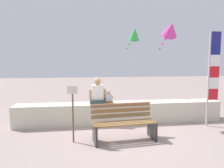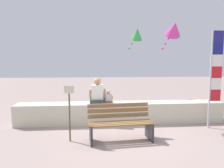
# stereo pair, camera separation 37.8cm
# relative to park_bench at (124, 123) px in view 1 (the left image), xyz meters

# --- Properties ---
(ground_plane) EXTENTS (40.00, 40.00, 0.00)m
(ground_plane) POSITION_rel_park_bench_xyz_m (0.20, 0.36, -0.41)
(ground_plane) COLOR gray
(seawall_ledge) EXTENTS (6.52, 0.63, 0.65)m
(seawall_ledge) POSITION_rel_park_bench_xyz_m (0.20, 1.45, -0.09)
(seawall_ledge) COLOR beige
(seawall_ledge) RESTS_ON ground
(park_bench) EXTENTS (1.63, 0.75, 0.88)m
(park_bench) POSITION_rel_park_bench_xyz_m (0.00, 0.00, 0.00)
(park_bench) COLOR olive
(park_bench) RESTS_ON ground
(person_adult) EXTENTS (0.53, 0.39, 0.80)m
(person_adult) POSITION_rel_park_bench_xyz_m (-0.54, 1.44, 0.54)
(person_adult) COLOR #324043
(person_adult) RESTS_ON seawall_ledge
(person_child) EXTENTS (0.27, 0.20, 0.42)m
(person_child) POSITION_rel_park_bench_xyz_m (-0.20, 1.44, 0.39)
(person_child) COLOR brown
(person_child) RESTS_ON seawall_ledge
(flag_banner) EXTENTS (0.36, 0.05, 2.82)m
(flag_banner) POSITION_rel_park_bench_xyz_m (2.82, 0.72, 1.23)
(flag_banner) COLOR #B7B7BC
(flag_banner) RESTS_ON ground
(kite_magenta) EXTENTS (0.75, 0.81, 1.14)m
(kite_magenta) POSITION_rel_park_bench_xyz_m (2.28, 2.53, 2.72)
(kite_magenta) COLOR #DB3D9E
(kite_green) EXTENTS (0.56, 0.58, 0.87)m
(kite_green) POSITION_rel_park_bench_xyz_m (0.98, 2.89, 2.57)
(kite_green) COLOR green
(sign_post) EXTENTS (0.24, 0.05, 1.37)m
(sign_post) POSITION_rel_park_bench_xyz_m (-1.23, 0.01, 0.39)
(sign_post) COLOR brown
(sign_post) RESTS_ON ground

